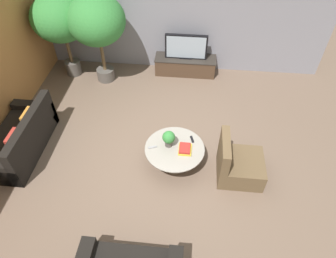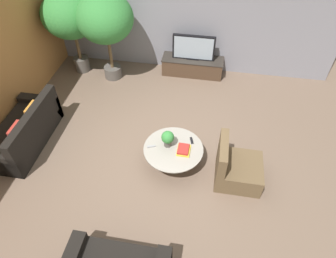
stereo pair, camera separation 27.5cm
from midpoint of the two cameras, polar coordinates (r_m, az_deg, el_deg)
name	(u,v)px [view 2 (the right image)]	position (r m, az deg, el deg)	size (l,w,h in m)	color
ground_plane	(158,158)	(5.83, -0.63, -5.60)	(24.00, 24.00, 0.00)	brown
back_wall_stone	(183,11)	(7.54, 4.01, 21.54)	(7.40, 0.12, 3.00)	gray
media_console	(192,66)	(7.84, 5.69, 11.86)	(1.54, 0.50, 0.44)	#473323
television	(194,48)	(7.57, 5.98, 15.12)	(1.03, 0.13, 0.63)	black
coffee_table	(173,152)	(5.57, 2.44, -4.52)	(1.10, 1.10, 0.39)	#756656
couch_by_wall	(25,132)	(6.49, -24.58, -0.57)	(0.84, 1.75, 0.84)	black
armchair_wicker	(236,168)	(5.50, 14.20, -7.32)	(0.80, 0.76, 0.86)	brown
potted_palm_tall	(71,16)	(7.65, -17.03, 19.89)	(1.32, 1.32, 2.04)	#514C47
potted_palm_corner	(105,20)	(7.17, -10.76, 19.73)	(1.28, 1.28, 2.11)	#514C47
potted_plant_tabletop	(168,138)	(5.39, 1.41, -1.78)	(0.23, 0.23, 0.33)	#514C47
book_stack	(183,150)	(5.43, 4.40, -3.98)	(0.24, 0.29, 0.07)	gold
remote_black	(192,140)	(5.63, 5.92, -2.23)	(0.04, 0.16, 0.02)	black
remote_silver	(151,146)	(5.50, -1.76, -3.35)	(0.04, 0.16, 0.02)	gray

